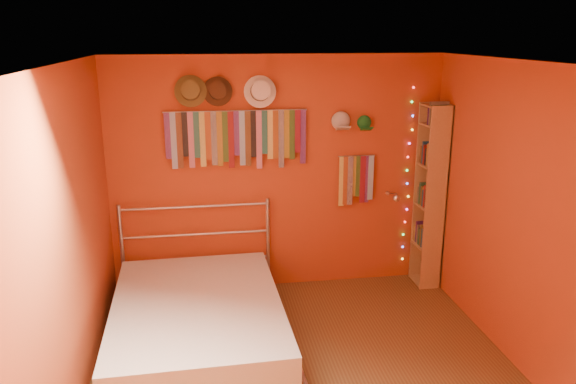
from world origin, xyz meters
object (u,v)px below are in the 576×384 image
reading_lamp (395,197)px  bookshelf (433,195)px  tie_rack (236,136)px  bed (198,322)px

reading_lamp → bookshelf: size_ratio=0.16×
reading_lamp → tie_rack: bearing=173.5°
tie_rack → reading_lamp: size_ratio=4.42×
tie_rack → bed: 1.89m
reading_lamp → bookshelf: bookshelf is taller
tie_rack → bookshelf: bookshelf is taller
tie_rack → reading_lamp: 1.79m
tie_rack → bookshelf: 2.20m
tie_rack → bookshelf: size_ratio=0.72×
reading_lamp → bed: 2.42m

